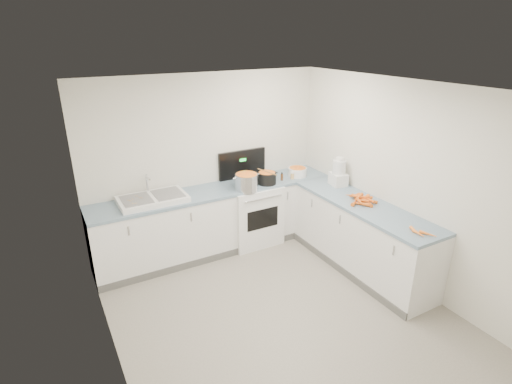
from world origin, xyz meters
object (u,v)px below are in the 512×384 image
steel_pot (247,182)px  black_pot (267,179)px  sink (153,199)px  extract_bottle (282,177)px  mixing_bowl (297,172)px  spice_jar (292,176)px  stove (252,212)px  food_processor (339,173)px

steel_pot → black_pot: size_ratio=1.23×
sink → extract_bottle: bearing=-4.1°
sink → mixing_bowl: bearing=-2.2°
sink → black_pot: bearing=-5.2°
sink → mixing_bowl: (2.21, -0.09, 0.03)m
black_pot → sink: bearing=174.8°
extract_bottle → spice_jar: 0.17m
black_pot → mixing_bowl: 0.58m
stove → extract_bottle: 0.69m
steel_pot → black_pot: (0.36, 0.05, -0.02)m
black_pot → food_processor: (0.86, -0.55, 0.10)m
black_pot → extract_bottle: 0.27m
black_pot → spice_jar: black_pot is taller
spice_jar → extract_bottle: bearing=171.7°
stove → spice_jar: bearing=-13.3°
spice_jar → sink: bearing=175.5°
stove → food_processor: (1.05, -0.68, 0.64)m
sink → steel_pot: 1.29m
mixing_bowl → extract_bottle: 0.32m
stove → mixing_bowl: bearing=-5.3°
extract_bottle → food_processor: food_processor is taller
black_pot → spice_jar: (0.43, -0.01, -0.03)m
spice_jar → steel_pot: bearing=-177.6°
steel_pot → spice_jar: 0.80m
mixing_bowl → spice_jar: size_ratio=3.14×
stove → steel_pot: 0.62m
steel_pot → black_pot: steel_pot is taller
steel_pot → extract_bottle: size_ratio=3.33×
extract_bottle → black_pot: bearing=-177.5°
extract_bottle → sink: bearing=175.9°
sink → food_processor: (2.50, -0.70, 0.14)m
steel_pot → food_processor: bearing=-22.3°
mixing_bowl → spice_jar: (-0.14, -0.07, -0.02)m
stove → sink: bearing=179.4°
sink → black_pot: size_ratio=3.22×
black_pot → food_processor: food_processor is taller
stove → black_pot: stove is taller
extract_bottle → spice_jar: bearing=-8.3°
stove → steel_pot: bearing=-134.4°
black_pot → food_processor: size_ratio=0.65×
extract_bottle → spice_jar: extract_bottle is taller
steel_pot → food_processor: 1.32m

